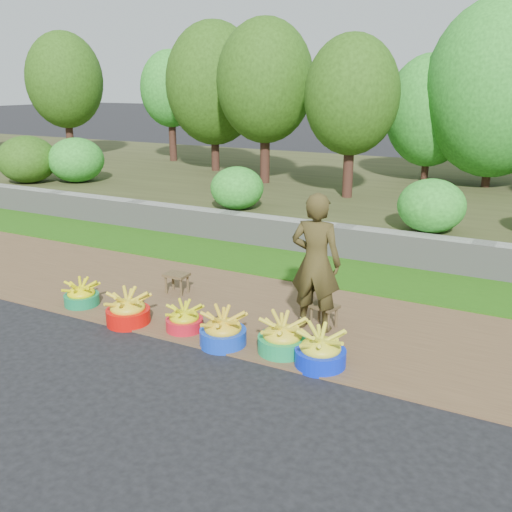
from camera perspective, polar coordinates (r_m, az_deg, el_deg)
The scene contains 14 objects.
ground_plane at distance 6.42m, azimuth -3.84°, elevation -9.71°, with size 120.00×120.00×0.00m, color black.
dirt_shoulder at distance 7.41m, azimuth 1.25°, elevation -5.80°, with size 80.00×2.50×0.02m, color brown.
grass_verge at distance 9.12m, azimuth 6.90°, elevation -1.39°, with size 80.00×1.50×0.04m, color #245C0F.
retaining_wall at distance 9.81m, azimuth 8.75°, elevation 1.42°, with size 80.00×0.35×0.55m, color gray.
earth_bank at distance 14.43m, azimuth 15.28°, elevation 5.92°, with size 80.00×10.00×0.50m, color #3B3E1E.
basin_a at distance 7.98m, azimuth -17.06°, elevation -3.76°, with size 0.46×0.46×0.34m.
basin_b at distance 7.25m, azimuth -12.68°, elevation -5.29°, with size 0.54×0.54×0.40m.
basin_c at distance 6.94m, azimuth -7.18°, elevation -6.31°, with size 0.45×0.45×0.34m.
basin_d at distance 6.53m, azimuth -3.32°, elevation -7.46°, with size 0.54×0.54×0.40m.
basin_e at distance 6.35m, azimuth 2.66°, elevation -8.17°, with size 0.55×0.55×0.41m.
basin_f at distance 6.10m, azimuth 6.47°, elevation -9.39°, with size 0.54×0.54×0.41m.
stool_left at distance 8.08m, azimuth -7.94°, elevation -2.15°, with size 0.33×0.26×0.29m.
stool_right at distance 6.98m, azimuth 6.81°, elevation -5.30°, with size 0.37×0.31×0.29m.
vendor_woman at distance 6.72m, azimuth 6.00°, elevation -0.64°, with size 0.61×0.40×1.67m, color black.
Camera 1 is at (3.05, -4.86, 2.88)m, focal length 40.00 mm.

